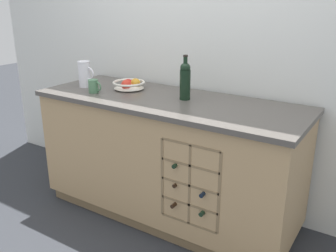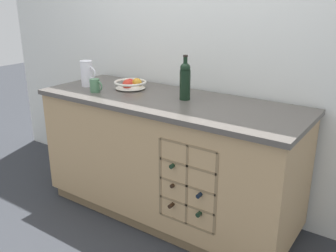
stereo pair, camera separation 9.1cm
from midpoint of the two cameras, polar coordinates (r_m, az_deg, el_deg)
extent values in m
plane|color=#2D3035|center=(3.05, 0.88, -13.06)|extent=(14.00, 14.00, 0.00)
cube|color=silver|center=(2.94, 5.55, 12.28)|extent=(4.40, 0.06, 2.55)
cube|color=olive|center=(3.02, 0.89, -12.34)|extent=(1.88, 0.62, 0.09)
cube|color=tan|center=(2.81, 0.93, -4.52)|extent=(1.94, 0.68, 0.81)
cube|color=#514C47|center=(2.67, 0.98, 3.81)|extent=(1.98, 0.72, 0.03)
cube|color=olive|center=(2.45, 5.20, -8.18)|extent=(0.41, 0.01, 0.55)
cube|color=olive|center=(2.50, 0.51, -7.43)|extent=(0.02, 0.10, 0.55)
cube|color=olive|center=(2.33, 8.98, -9.92)|extent=(0.02, 0.10, 0.55)
cube|color=olive|center=(2.55, 4.41, -14.13)|extent=(0.41, 0.10, 0.02)
cube|color=olive|center=(2.47, 4.49, -11.47)|extent=(0.41, 0.10, 0.02)
cube|color=olive|center=(2.41, 4.58, -8.65)|extent=(0.41, 0.10, 0.02)
cube|color=olive|center=(2.35, 4.67, -5.69)|extent=(0.41, 0.10, 0.02)
cube|color=olive|center=(2.29, 4.76, -2.57)|extent=(0.41, 0.10, 0.02)
cube|color=olive|center=(2.41, 4.58, -8.65)|extent=(0.02, 0.10, 0.55)
cylinder|color=black|center=(2.59, 3.39, -10.60)|extent=(0.07, 0.18, 0.07)
cylinder|color=black|center=(2.49, 1.78, -11.85)|extent=(0.03, 0.08, 0.03)
cylinder|color=black|center=(2.52, 7.66, -11.57)|extent=(0.08, 0.19, 0.08)
cylinder|color=black|center=(2.41, 6.12, -12.99)|extent=(0.03, 0.08, 0.03)
cylinder|color=black|center=(2.55, 3.81, -7.63)|extent=(0.07, 0.19, 0.07)
cylinder|color=black|center=(2.44, 2.14, -8.84)|extent=(0.03, 0.08, 0.03)
cylinder|color=black|center=(2.45, 7.77, -8.90)|extent=(0.07, 0.20, 0.07)
cylinder|color=black|center=(2.34, 6.18, -10.26)|extent=(0.03, 0.08, 0.03)
cylinder|color=black|center=(2.49, 3.87, -4.76)|extent=(0.07, 0.20, 0.07)
cylinder|color=black|center=(2.38, 2.11, -5.91)|extent=(0.03, 0.08, 0.03)
cylinder|color=silver|center=(2.96, -4.86, 5.75)|extent=(0.11, 0.11, 0.01)
cone|color=silver|center=(2.95, -4.88, 6.34)|extent=(0.23, 0.23, 0.05)
torus|color=silver|center=(2.95, -4.88, 6.67)|extent=(0.25, 0.25, 0.02)
sphere|color=red|center=(2.97, -4.93, 6.54)|extent=(0.07, 0.07, 0.07)
sphere|color=gold|center=(2.95, -3.87, 6.54)|extent=(0.08, 0.08, 0.08)
sphere|color=red|center=(2.90, -5.28, 6.32)|extent=(0.08, 0.08, 0.08)
cylinder|color=white|center=(3.08, -11.44, 7.85)|extent=(0.09, 0.09, 0.21)
torus|color=white|center=(3.07, -11.57, 9.66)|extent=(0.10, 0.10, 0.01)
torus|color=white|center=(3.05, -10.80, 7.95)|extent=(0.10, 0.01, 0.10)
cylinder|color=#4C7A56|center=(2.89, -10.20, 6.08)|extent=(0.08, 0.08, 0.10)
torus|color=#4C7A56|center=(2.86, -9.63, 6.03)|extent=(0.08, 0.01, 0.08)
cylinder|color=black|center=(2.63, 3.61, 6.27)|extent=(0.08, 0.08, 0.21)
sphere|color=black|center=(2.60, 3.67, 8.80)|extent=(0.07, 0.07, 0.07)
cylinder|color=black|center=(2.60, 3.68, 9.49)|extent=(0.03, 0.03, 0.09)
cylinder|color=black|center=(2.59, 3.71, 10.61)|extent=(0.03, 0.03, 0.01)
camera|label=1|loc=(0.05, -89.04, 0.34)|focal=40.00mm
camera|label=2|loc=(0.05, 90.96, -0.34)|focal=40.00mm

